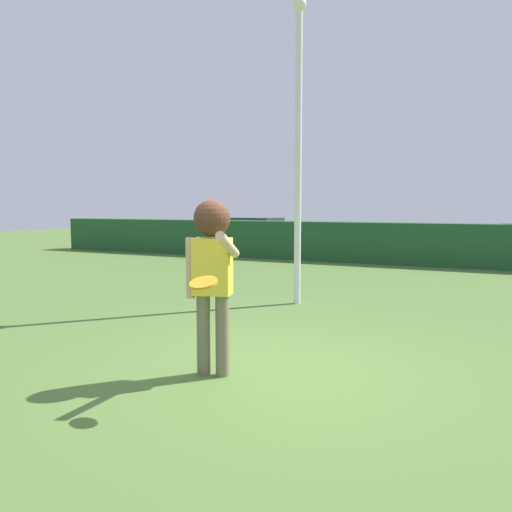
{
  "coord_description": "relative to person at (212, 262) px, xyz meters",
  "views": [
    {
      "loc": [
        2.18,
        -4.79,
        1.73
      ],
      "look_at": [
        -0.5,
        0.62,
        1.15
      ],
      "focal_mm": 35.84,
      "sensor_mm": 36.0,
      "label": 1
    }
  ],
  "objects": [
    {
      "name": "lamppost",
      "position": [
        -0.68,
        4.05,
        1.78
      ],
      "size": [
        0.24,
        0.24,
        5.3
      ],
      "color": "silver",
      "rests_on": "ground"
    },
    {
      "name": "frisbee",
      "position": [
        0.34,
        -0.71,
        -0.1
      ],
      "size": [
        0.25,
        0.24,
        0.1
      ],
      "color": "orange"
    },
    {
      "name": "ground_plane",
      "position": [
        0.49,
        0.39,
        -1.18
      ],
      "size": [
        60.0,
        60.0,
        0.0
      ],
      "primitive_type": "plane",
      "color": "#4C6C30"
    },
    {
      "name": "hedge_row",
      "position": [
        0.49,
        11.37,
        -0.55
      ],
      "size": [
        27.71,
        0.9,
        1.25
      ],
      "primitive_type": "cube",
      "color": "#21512A",
      "rests_on": "ground"
    },
    {
      "name": "parked_car_black",
      "position": [
        -7.52,
        16.07,
        -0.49
      ],
      "size": [
        4.35,
        2.14,
        1.25
      ],
      "color": "black",
      "rests_on": "ground"
    },
    {
      "name": "person",
      "position": [
        0.0,
        0.0,
        0.0
      ],
      "size": [
        0.7,
        0.7,
        1.81
      ],
      "color": "#6D694F",
      "rests_on": "ground"
    }
  ]
}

